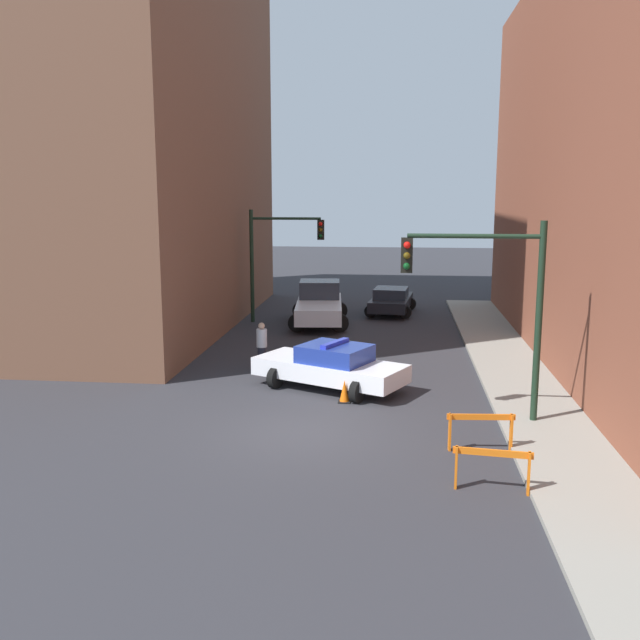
# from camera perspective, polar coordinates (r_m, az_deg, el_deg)

# --- Properties ---
(ground_plane) EXTENTS (120.00, 120.00, 0.00)m
(ground_plane) POSITION_cam_1_polar(r_m,az_deg,el_deg) (18.39, -1.21, -8.93)
(ground_plane) COLOR #2D2D33
(sidewalk_right) EXTENTS (2.40, 44.00, 0.12)m
(sidewalk_right) POSITION_cam_1_polar(r_m,az_deg,el_deg) (18.65, 18.28, -8.99)
(sidewalk_right) COLOR gray
(sidewalk_right) RESTS_ON ground_plane
(building_corner_left) EXTENTS (14.00, 20.00, 21.86)m
(building_corner_left) POSITION_cam_1_polar(r_m,az_deg,el_deg) (34.65, -19.14, 17.88)
(building_corner_left) COLOR brown
(building_corner_left) RESTS_ON ground_plane
(traffic_light_near) EXTENTS (3.64, 0.35, 5.20)m
(traffic_light_near) POSITION_cam_1_polar(r_m,az_deg,el_deg) (18.80, 13.71, 2.29)
(traffic_light_near) COLOR black
(traffic_light_near) RESTS_ON sidewalk_right
(traffic_light_far) EXTENTS (3.44, 0.35, 5.20)m
(traffic_light_far) POSITION_cam_1_polar(r_m,az_deg,el_deg) (32.81, -3.61, 5.66)
(traffic_light_far) COLOR black
(traffic_light_far) RESTS_ON ground_plane
(police_car) EXTENTS (5.03, 3.73, 1.52)m
(police_car) POSITION_cam_1_polar(r_m,az_deg,el_deg) (22.01, 0.88, -3.71)
(police_car) COLOR white
(police_car) RESTS_ON ground_plane
(white_truck) EXTENTS (2.95, 5.55, 1.90)m
(white_truck) POSITION_cam_1_polar(r_m,az_deg,el_deg) (32.66, -0.06, 1.26)
(white_truck) COLOR silver
(white_truck) RESTS_ON ground_plane
(parked_car_near) EXTENTS (2.56, 4.46, 1.31)m
(parked_car_near) POSITION_cam_1_polar(r_m,az_deg,el_deg) (35.58, 5.71, 1.58)
(parked_car_near) COLOR black
(parked_car_near) RESTS_ON ground_plane
(pedestrian_crossing) EXTENTS (0.37, 0.37, 1.66)m
(pedestrian_crossing) POSITION_cam_1_polar(r_m,az_deg,el_deg) (24.30, -4.68, -2.06)
(pedestrian_crossing) COLOR black
(pedestrian_crossing) RESTS_ON ground_plane
(barrier_front) EXTENTS (1.59, 0.34, 0.90)m
(barrier_front) POSITION_cam_1_polar(r_m,az_deg,el_deg) (15.16, 13.63, -11.04)
(barrier_front) COLOR orange
(barrier_front) RESTS_ON ground_plane
(barrier_mid) EXTENTS (1.60, 0.28, 0.90)m
(barrier_mid) POSITION_cam_1_polar(r_m,az_deg,el_deg) (17.34, 12.73, -8.25)
(barrier_mid) COLOR orange
(barrier_mid) RESTS_ON ground_plane
(traffic_cone) EXTENTS (0.36, 0.36, 0.66)m
(traffic_cone) POSITION_cam_1_polar(r_m,az_deg,el_deg) (20.76, 1.97, -5.74)
(traffic_cone) COLOR black
(traffic_cone) RESTS_ON ground_plane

